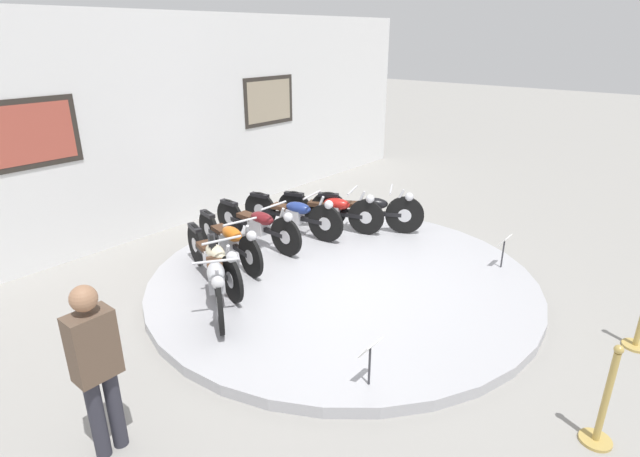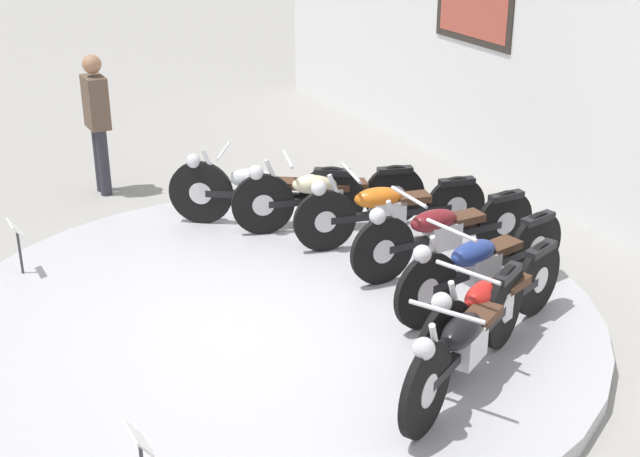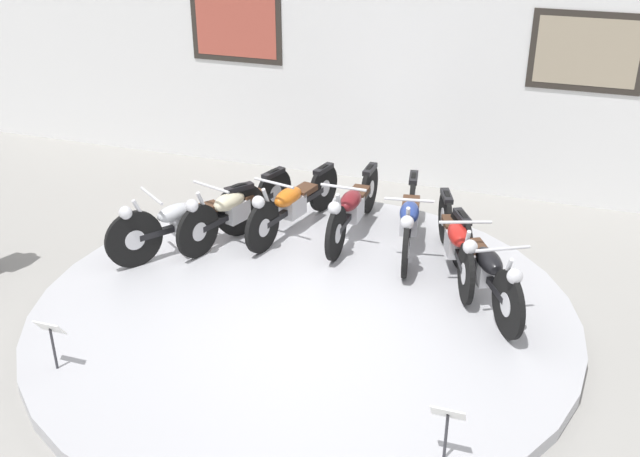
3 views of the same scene
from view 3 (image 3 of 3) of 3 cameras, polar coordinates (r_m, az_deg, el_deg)
name	(u,v)px [view 3 (image 3 of 3)]	position (r m, az deg, el deg)	size (l,w,h in m)	color
ground_plane	(304,318)	(7.75, -1.25, -6.86)	(60.00, 60.00, 0.00)	gray
display_platform	(304,313)	(7.71, -1.26, -6.43)	(5.54, 5.54, 0.14)	#ADADB2
back_wall	(401,51)	(10.53, 6.16, 13.30)	(14.00, 0.22, 3.79)	white
motorcycle_silver	(186,220)	(8.70, -10.19, 0.67)	(1.22, 1.67, 0.81)	black
motorcycle_cream	(235,207)	(8.97, -6.47, 1.62)	(0.72, 1.90, 0.79)	black
motorcycle_orange	(293,203)	(9.05, -2.10, 1.98)	(0.60, 1.93, 0.78)	black
motorcycle_maroon	(353,206)	(8.95, 2.51, 1.73)	(0.54, 1.98, 0.79)	black
motorcycle_blue	(409,218)	(8.68, 6.83, 0.80)	(0.54, 1.98, 0.80)	black
motorcycle_red	(456,240)	(8.28, 10.32, -0.84)	(0.75, 1.89, 0.79)	black
motorcycle_black	(484,266)	(7.77, 12.41, -2.83)	(1.01, 1.80, 0.81)	black
info_placard_front_left	(51,334)	(7.03, -19.81, -7.57)	(0.26, 0.11, 0.51)	#333338
info_placard_front_centre	(447,420)	(5.80, 9.68, -14.22)	(0.26, 0.11, 0.51)	#333338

